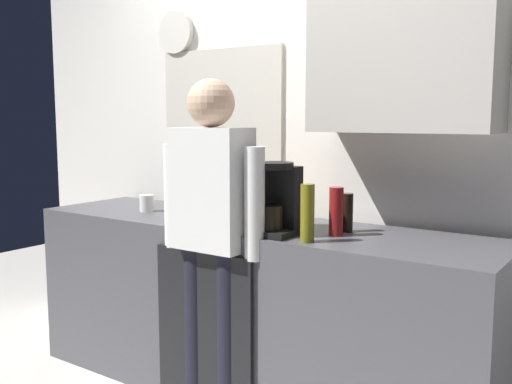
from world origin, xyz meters
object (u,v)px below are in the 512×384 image
coffee_maker (278,202)px  cup_blue_mug (211,216)px  bottle_dark_sauce (347,213)px  cup_white_mug (147,203)px  bottle_olive_oil (307,213)px  cup_yellow_cup (202,202)px  mixing_bowl (281,212)px  person_at_sink (212,221)px  bottle_red_vinegar (336,212)px

coffee_maker → cup_blue_mug: size_ratio=3.30×
bottle_dark_sauce → cup_white_mug: size_ratio=1.89×
bottle_olive_oil → cup_yellow_cup: 1.06m
cup_yellow_cup → mixing_bowl: size_ratio=0.39×
cup_blue_mug → cup_white_mug: cup_blue_mug is taller
cup_blue_mug → mixing_bowl: (0.18, 0.36, -0.01)m
bottle_dark_sauce → mixing_bowl: bearing=166.0°
cup_white_mug → coffee_maker: bearing=-7.5°
coffee_maker → cup_blue_mug: 0.39m
bottle_dark_sauce → person_at_sink: 0.63m
bottle_olive_oil → bottle_red_vinegar: bearing=78.7°
cup_yellow_cup → person_at_sink: size_ratio=0.05×
coffee_maker → bottle_red_vinegar: bearing=27.1°
coffee_maker → mixing_bowl: (-0.20, 0.34, -0.11)m
cup_blue_mug → mixing_bowl: bearing=63.6°
bottle_dark_sauce → cup_white_mug: bottle_dark_sauce is taller
bottle_red_vinegar → bottle_dark_sauce: bearing=90.8°
cup_yellow_cup → person_at_sink: bearing=-46.3°
bottle_dark_sauce → mixing_bowl: (-0.43, 0.11, -0.05)m
bottle_dark_sauce → bottle_red_vinegar: (0.00, -0.11, 0.02)m
coffee_maker → person_at_sink: size_ratio=0.21×
cup_blue_mug → cup_yellow_cup: size_ratio=1.18×
bottle_red_vinegar → mixing_bowl: bearing=152.9°
bottle_red_vinegar → person_at_sink: size_ratio=0.14×
bottle_dark_sauce → bottle_olive_oil: size_ratio=0.72×
mixing_bowl → cup_white_mug: bearing=-164.2°
bottle_dark_sauce → cup_yellow_cup: bottle_dark_sauce is taller
coffee_maker → cup_white_mug: (-0.96, 0.13, -0.10)m
bottle_dark_sauce → cup_blue_mug: 0.66m
cup_yellow_cup → person_at_sink: person_at_sink is taller
bottle_dark_sauce → bottle_olive_oil: bearing=-96.9°
coffee_maker → cup_yellow_cup: coffee_maker is taller
bottle_olive_oil → mixing_bowl: 0.58m
bottle_olive_oil → mixing_bowl: bottle_olive_oil is taller
cup_blue_mug → person_at_sink: bearing=-48.6°
bottle_olive_oil → coffee_maker: bearing=159.8°
coffee_maker → bottle_red_vinegar: 0.26m
bottle_dark_sauce → person_at_sink: (-0.51, -0.37, -0.04)m
cup_blue_mug → person_at_sink: 0.15m
cup_yellow_cup → mixing_bowl: 0.56m
coffee_maker → mixing_bowl: coffee_maker is taller
cup_blue_mug → cup_white_mug: size_ratio=1.05×
bottle_dark_sauce → mixing_bowl: bottle_dark_sauce is taller
cup_yellow_cup → cup_white_mug: size_ratio=0.89×
coffee_maker → mixing_bowl: 0.41m
coffee_maker → bottle_red_vinegar: size_ratio=1.50×
coffee_maker → cup_blue_mug: (-0.38, -0.02, -0.10)m
cup_yellow_cup → bottle_red_vinegar: bearing=-14.5°
cup_yellow_cup → mixing_bowl: bearing=-3.6°
cup_blue_mug → person_at_sink: size_ratio=0.06×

